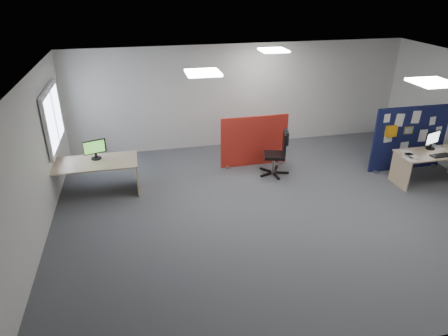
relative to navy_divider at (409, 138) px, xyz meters
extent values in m
plane|color=#53565B|center=(-3.46, -1.07, -0.78)|extent=(9.00, 9.00, 0.00)
cube|color=white|center=(-3.46, -1.07, 1.92)|extent=(9.00, 7.00, 0.02)
cube|color=silver|center=(-3.46, 2.43, 0.57)|extent=(9.00, 0.02, 2.70)
cube|color=silver|center=(-3.46, -4.57, 0.57)|extent=(9.00, 0.02, 2.70)
cube|color=silver|center=(-7.96, -1.07, 0.57)|extent=(0.02, 7.00, 2.70)
cube|color=white|center=(-7.90, 0.93, 0.77)|extent=(0.06, 1.70, 1.30)
cube|color=white|center=(-7.88, 0.93, 0.77)|extent=(0.02, 1.50, 1.10)
cube|color=white|center=(-1.46, -2.07, 1.89)|extent=(0.60, 0.60, 0.04)
cube|color=white|center=(-4.96, -0.57, 1.89)|extent=(0.60, 0.60, 0.04)
cube|color=white|center=(-2.96, 1.43, 1.89)|extent=(0.60, 0.60, 0.04)
cube|color=#111B3E|center=(0.02, 0.00, 0.00)|extent=(1.88, 0.06, 1.55)
cube|color=#95959A|center=(-0.77, 0.00, -0.76)|extent=(0.08, 0.30, 0.04)
cube|color=#95959A|center=(0.81, 0.00, -0.76)|extent=(0.08, 0.30, 0.04)
cube|color=white|center=(-0.70, -0.03, 0.56)|extent=(0.15, 0.01, 0.20)
cube|color=white|center=(-0.37, -0.03, 0.49)|extent=(0.21, 0.01, 0.30)
cube|color=white|center=(0.05, -0.03, 0.53)|extent=(0.21, 0.01, 0.30)
cube|color=white|center=(0.51, -0.03, 0.40)|extent=(0.15, 0.01, 0.20)
cube|color=white|center=(-0.58, -0.03, 0.11)|extent=(0.21, 0.01, 0.30)
cube|color=white|center=(0.34, -0.03, 0.05)|extent=(0.21, 0.01, 0.30)
cube|color=white|center=(0.74, -0.03, 0.15)|extent=(0.15, 0.01, 0.20)
cube|color=white|center=(-0.10, -0.03, -0.22)|extent=(0.21, 0.01, 0.30)
cube|color=gold|center=(-0.08, -0.03, 0.22)|extent=(0.24, 0.01, 0.18)
cube|color=orange|center=(-0.56, -0.08, 0.25)|extent=(0.25, 0.10, 0.25)
cube|color=tan|center=(0.12, -0.76, -0.07)|extent=(1.61, 0.72, 0.03)
cube|color=tan|center=(-0.66, -0.76, -0.43)|extent=(0.03, 0.66, 0.70)
cube|color=tan|center=(0.12, -0.43, -0.23)|extent=(1.45, 0.02, 0.30)
cylinder|color=black|center=(0.16, -0.56, -0.04)|extent=(0.20, 0.20, 0.02)
cube|color=black|center=(0.16, -0.56, 0.02)|extent=(0.05, 0.04, 0.10)
cube|color=black|center=(0.16, -0.56, 0.21)|extent=(0.46, 0.18, 0.29)
cube|color=silver|center=(0.16, -0.58, 0.21)|extent=(0.41, 0.14, 0.25)
cube|color=black|center=(0.12, -0.96, -0.04)|extent=(0.46, 0.20, 0.02)
cube|color=maroon|center=(-3.48, 1.00, -0.16)|extent=(1.66, 0.07, 1.25)
cube|color=#95959A|center=(-4.16, 1.00, -0.76)|extent=(0.08, 0.30, 0.04)
cube|color=#95959A|center=(-2.80, 1.00, -0.76)|extent=(0.08, 0.30, 0.04)
cube|color=tan|center=(-7.14, 0.34, -0.07)|extent=(1.74, 0.87, 0.03)
cube|color=tan|center=(-7.98, 0.34, -0.43)|extent=(0.03, 0.80, 0.70)
cube|color=tan|center=(-6.30, 0.34, -0.43)|extent=(0.03, 0.80, 0.70)
cube|color=tan|center=(-7.14, 0.75, -0.23)|extent=(1.57, 0.02, 0.30)
cylinder|color=black|center=(-7.11, 0.50, -0.04)|extent=(0.21, 0.21, 0.02)
cube|color=black|center=(-7.11, 0.50, 0.02)|extent=(0.05, 0.04, 0.11)
cube|color=black|center=(-7.11, 0.50, 0.22)|extent=(0.45, 0.18, 0.30)
cube|color=#479832|center=(-7.11, 0.48, 0.22)|extent=(0.41, 0.13, 0.26)
cube|color=black|center=(-2.96, 0.34, -0.74)|extent=(0.30, 0.13, 0.04)
cube|color=black|center=(-3.06, 0.57, -0.74)|extent=(0.20, 0.28, 0.04)
cube|color=black|center=(-3.31, 0.56, -0.74)|extent=(0.22, 0.26, 0.04)
cube|color=black|center=(-3.38, 0.32, -0.74)|extent=(0.30, 0.15, 0.04)
cube|color=black|center=(-3.16, 0.18, -0.74)|extent=(0.06, 0.30, 0.04)
cylinder|color=#95959A|center=(-3.17, 0.39, -0.53)|extent=(0.06, 0.06, 0.42)
cube|color=black|center=(-3.17, 0.39, -0.31)|extent=(0.56, 0.56, 0.07)
cube|color=black|center=(-2.96, 0.34, 0.01)|extent=(0.16, 0.41, 0.49)
cube|color=black|center=(-2.93, 0.33, 0.16)|extent=(0.16, 0.38, 0.30)
cube|color=white|center=(-0.51, -0.81, -0.05)|extent=(0.26, 0.33, 0.00)
cube|color=white|center=(-0.48, -0.63, -0.05)|extent=(0.26, 0.33, 0.00)
cube|color=white|center=(-0.64, -0.95, -0.05)|extent=(0.22, 0.31, 0.00)
cube|color=white|center=(0.36, -0.49, -0.05)|extent=(0.24, 0.32, 0.00)
camera|label=1|loc=(-6.13, -7.60, 3.44)|focal=32.00mm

